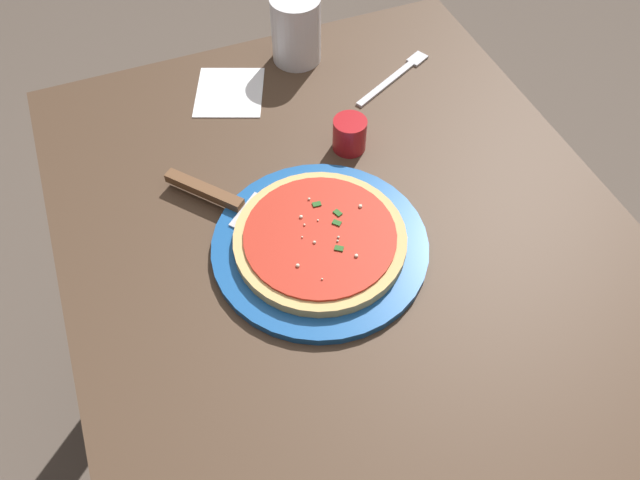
{
  "coord_description": "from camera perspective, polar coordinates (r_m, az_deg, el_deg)",
  "views": [
    {
      "loc": [
        -0.49,
        0.24,
        1.48
      ],
      "look_at": [
        -0.01,
        0.05,
        0.8
      ],
      "focal_mm": 34.82,
      "sensor_mm": 36.0,
      "label": 1
    }
  ],
  "objects": [
    {
      "name": "pizza",
      "position": [
        0.85,
        0.0,
        0.12
      ],
      "size": [
        0.24,
        0.24,
        0.02
      ],
      "color": "#DBB26B",
      "rests_on": "serving_plate"
    },
    {
      "name": "pizza_server",
      "position": [
        0.91,
        -8.52,
        3.58
      ],
      "size": [
        0.2,
        0.18,
        0.01
      ],
      "color": "silver",
      "rests_on": "serving_plate"
    },
    {
      "name": "napkin_folded_right",
      "position": [
        1.11,
        -8.31,
        13.3
      ],
      "size": [
        0.16,
        0.15,
        0.0
      ],
      "primitive_type": "cube",
      "rotation": [
        0.0,
        0.0,
        -0.38
      ],
      "color": "white",
      "rests_on": "restaurant_table"
    },
    {
      "name": "fork",
      "position": [
        1.14,
        7.02,
        14.77
      ],
      "size": [
        0.1,
        0.17,
        0.0
      ],
      "color": "silver",
      "rests_on": "restaurant_table"
    },
    {
      "name": "serving_plate",
      "position": [
        0.87,
        0.0,
        -0.53
      ],
      "size": [
        0.3,
        0.3,
        0.01
      ],
      "primitive_type": "cylinder",
      "color": "#195199",
      "rests_on": "restaurant_table"
    },
    {
      "name": "restaurant_table",
      "position": [
        1.01,
        2.36,
        -4.72
      ],
      "size": [
        0.97,
        0.8,
        0.78
      ],
      "color": "black",
      "rests_on": "ground_plane"
    },
    {
      "name": "cup_small_sauce",
      "position": [
        0.98,
        2.74,
        9.67
      ],
      "size": [
        0.05,
        0.05,
        0.05
      ],
      "primitive_type": "cylinder",
      "color": "#B2191E",
      "rests_on": "restaurant_table"
    },
    {
      "name": "ground_plane",
      "position": [
        1.57,
        1.58,
        -16.84
      ],
      "size": [
        5.0,
        5.0,
        0.0
      ],
      "primitive_type": "plane",
      "color": "brown"
    },
    {
      "name": "cup_tall_drink",
      "position": [
        1.14,
        -2.22,
        18.77
      ],
      "size": [
        0.09,
        0.09,
        0.12
      ],
      "primitive_type": "cylinder",
      "color": "silver",
      "rests_on": "restaurant_table"
    }
  ]
}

